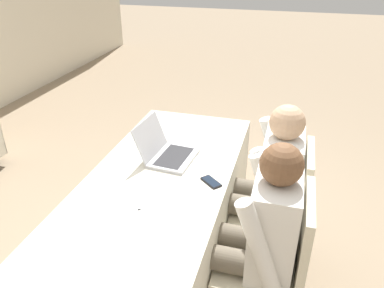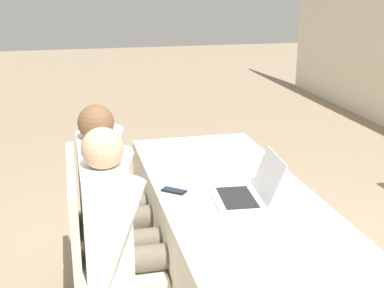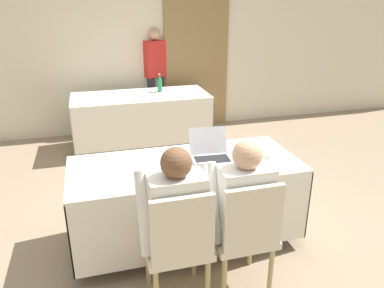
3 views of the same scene
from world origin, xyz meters
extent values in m
plane|color=gray|center=(0.00, 0.00, 0.00)|extent=(24.00, 24.00, 0.00)
cube|color=beige|center=(0.00, 3.12, 1.35)|extent=(12.00, 0.06, 2.70)
cube|color=olive|center=(0.98, 3.06, 1.33)|extent=(1.03, 0.04, 2.65)
cube|color=silver|center=(0.00, 0.00, 0.74)|extent=(1.89, 0.82, 0.02)
cube|color=silver|center=(0.00, -0.40, 0.42)|extent=(1.89, 0.01, 0.61)
cube|color=silver|center=(0.00, 0.40, 0.42)|extent=(1.89, 0.01, 0.61)
cube|color=silver|center=(-0.94, 0.00, 0.42)|extent=(0.01, 0.82, 0.61)
cube|color=silver|center=(0.94, 0.00, 0.42)|extent=(0.01, 0.82, 0.61)
cylinder|color=#333333|center=(0.00, 0.00, 0.06)|extent=(0.06, 0.06, 0.11)
cube|color=silver|center=(-0.03, 2.38, 0.74)|extent=(1.89, 0.82, 0.02)
cube|color=silver|center=(-0.03, 1.98, 0.42)|extent=(1.89, 0.01, 0.61)
cube|color=silver|center=(-0.03, 2.78, 0.42)|extent=(1.89, 0.01, 0.61)
cube|color=silver|center=(-0.97, 2.38, 0.42)|extent=(0.01, 0.82, 0.61)
cube|color=silver|center=(0.92, 2.38, 0.42)|extent=(0.01, 0.82, 0.61)
cylinder|color=#333333|center=(-0.03, 2.38, 0.06)|extent=(0.06, 0.06, 0.11)
cube|color=#B7B7BC|center=(0.23, -0.02, 0.76)|extent=(0.35, 0.27, 0.02)
cube|color=black|center=(0.23, -0.02, 0.77)|extent=(0.30, 0.19, 0.00)
cube|color=#B7B7BC|center=(0.24, 0.14, 0.87)|extent=(0.33, 0.12, 0.22)
cube|color=black|center=(0.24, 0.14, 0.87)|extent=(0.30, 0.10, 0.19)
cube|color=black|center=(0.03, -0.31, 0.75)|extent=(0.13, 0.14, 0.01)
cube|color=#192333|center=(0.03, -0.31, 0.76)|extent=(0.12, 0.12, 0.00)
cube|color=white|center=(0.59, -0.02, 0.75)|extent=(0.22, 0.30, 0.00)
cube|color=white|center=(-0.45, -0.13, 0.75)|extent=(0.27, 0.34, 0.00)
cube|color=white|center=(-0.25, 0.08, 0.75)|extent=(0.31, 0.36, 0.00)
cylinder|color=#288456|center=(0.27, 2.50, 0.83)|extent=(0.07, 0.07, 0.18)
cone|color=#288456|center=(0.27, 2.50, 0.96)|extent=(0.06, 0.06, 0.07)
cylinder|color=silver|center=(0.27, 2.50, 1.00)|extent=(0.03, 0.03, 0.01)
cylinder|color=tan|center=(-0.06, -0.46, 0.21)|extent=(0.04, 0.04, 0.42)
cylinder|color=tan|center=(-0.41, -0.46, 0.21)|extent=(0.04, 0.04, 0.42)
cylinder|color=tan|center=(-0.06, -0.81, 0.21)|extent=(0.04, 0.04, 0.42)
cube|color=beige|center=(-0.24, -0.64, 0.44)|extent=(0.44, 0.44, 0.05)
cube|color=beige|center=(-0.24, -0.84, 0.69)|extent=(0.40, 0.04, 0.45)
cylinder|color=tan|center=(0.41, -0.46, 0.21)|extent=(0.04, 0.04, 0.42)
cylinder|color=tan|center=(0.06, -0.46, 0.21)|extent=(0.04, 0.04, 0.42)
cylinder|color=tan|center=(0.41, -0.81, 0.21)|extent=(0.04, 0.04, 0.42)
cylinder|color=tan|center=(0.06, -0.81, 0.21)|extent=(0.04, 0.04, 0.42)
cube|color=beige|center=(0.24, -0.64, 0.44)|extent=(0.44, 0.44, 0.05)
cube|color=beige|center=(0.24, -0.84, 0.69)|extent=(0.40, 0.04, 0.45)
cylinder|color=#665B4C|center=(-0.15, -0.51, 0.53)|extent=(0.13, 0.42, 0.13)
cylinder|color=#665B4C|center=(-0.33, -0.51, 0.53)|extent=(0.13, 0.42, 0.13)
cylinder|color=#665B4C|center=(-0.15, -0.33, 0.23)|extent=(0.10, 0.10, 0.47)
cylinder|color=#665B4C|center=(-0.33, -0.33, 0.23)|extent=(0.10, 0.10, 0.47)
cube|color=silver|center=(-0.24, -0.69, 0.73)|extent=(0.36, 0.22, 0.52)
cylinder|color=silver|center=(-0.03, -0.65, 0.74)|extent=(0.08, 0.26, 0.54)
cylinder|color=silver|center=(-0.45, -0.65, 0.74)|extent=(0.08, 0.26, 0.54)
sphere|color=brown|center=(-0.24, -0.69, 1.08)|extent=(0.20, 0.20, 0.20)
cylinder|color=#665B4C|center=(0.33, -0.51, 0.53)|extent=(0.13, 0.42, 0.13)
cylinder|color=#665B4C|center=(0.15, -0.51, 0.53)|extent=(0.13, 0.42, 0.13)
cylinder|color=#665B4C|center=(0.33, -0.33, 0.23)|extent=(0.10, 0.10, 0.47)
cylinder|color=#665B4C|center=(0.15, -0.33, 0.23)|extent=(0.10, 0.10, 0.47)
cube|color=white|center=(0.24, -0.69, 0.73)|extent=(0.36, 0.22, 0.52)
cylinder|color=white|center=(0.45, -0.65, 0.74)|extent=(0.08, 0.26, 0.54)
cylinder|color=white|center=(0.03, -0.65, 0.74)|extent=(0.08, 0.26, 0.54)
sphere|color=tan|center=(0.24, -0.69, 1.08)|extent=(0.20, 0.20, 0.20)
cylinder|color=#33333D|center=(0.24, 3.06, 0.42)|extent=(0.12, 0.12, 0.85)
cylinder|color=#33333D|center=(0.40, 3.11, 0.42)|extent=(0.12, 0.12, 0.85)
cube|color=red|center=(0.32, 3.09, 1.12)|extent=(0.38, 0.29, 0.55)
sphere|color=tan|center=(0.32, 3.09, 1.49)|extent=(0.19, 0.19, 0.19)
camera|label=1|loc=(-1.72, -0.69, 1.94)|focal=35.00mm
camera|label=2|loc=(2.62, -0.83, 1.84)|focal=50.00mm
camera|label=3|loc=(-0.70, -2.72, 2.03)|focal=35.00mm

